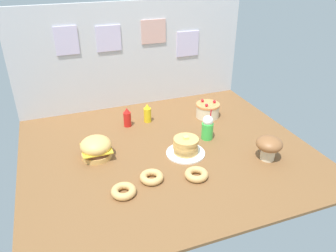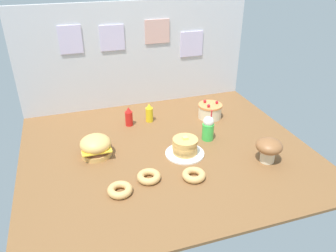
% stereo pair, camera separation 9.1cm
% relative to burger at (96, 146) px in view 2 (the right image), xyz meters
% --- Properties ---
extents(ground_plane, '(2.15, 1.85, 0.02)m').
position_rel_burger_xyz_m(ground_plane, '(0.52, -0.09, -0.09)').
color(ground_plane, brown).
extents(back_wall, '(2.15, 0.04, 0.97)m').
position_rel_burger_xyz_m(back_wall, '(0.52, 0.83, 0.41)').
color(back_wall, silver).
rests_on(back_wall, ground_plane).
extents(burger, '(0.23, 0.23, 0.16)m').
position_rel_burger_xyz_m(burger, '(0.00, 0.00, 0.00)').
color(burger, '#DBA859').
rests_on(burger, ground_plane).
extents(pancake_stack, '(0.29, 0.29, 0.15)m').
position_rel_burger_xyz_m(pancake_stack, '(0.63, -0.19, -0.02)').
color(pancake_stack, white).
rests_on(pancake_stack, ground_plane).
extents(layer_cake, '(0.21, 0.21, 0.16)m').
position_rel_burger_xyz_m(layer_cake, '(1.06, 0.32, -0.01)').
color(layer_cake, beige).
rests_on(layer_cake, ground_plane).
extents(ketchup_bottle, '(0.07, 0.07, 0.17)m').
position_rel_burger_xyz_m(ketchup_bottle, '(0.33, 0.39, 0.00)').
color(ketchup_bottle, red).
rests_on(ketchup_bottle, ground_plane).
extents(mustard_bottle, '(0.07, 0.07, 0.17)m').
position_rel_burger_xyz_m(mustard_bottle, '(0.52, 0.41, 0.00)').
color(mustard_bottle, yellow).
rests_on(mustard_bottle, ground_plane).
extents(cream_soda_cup, '(0.09, 0.09, 0.26)m').
position_rel_burger_xyz_m(cream_soda_cup, '(0.89, -0.04, 0.02)').
color(cream_soda_cup, green).
rests_on(cream_soda_cup, ground_plane).
extents(donut_pink_glaze, '(0.16, 0.16, 0.05)m').
position_rel_burger_xyz_m(donut_pink_glaze, '(0.09, -0.48, -0.05)').
color(donut_pink_glaze, tan).
rests_on(donut_pink_glaze, ground_plane).
extents(donut_chocolate, '(0.16, 0.16, 0.05)m').
position_rel_burger_xyz_m(donut_chocolate, '(0.29, -0.41, -0.05)').
color(donut_chocolate, tan).
rests_on(donut_chocolate, ground_plane).
extents(donut_vanilla, '(0.16, 0.16, 0.05)m').
position_rel_burger_xyz_m(donut_vanilla, '(0.59, -0.48, -0.05)').
color(donut_vanilla, tan).
rests_on(donut_vanilla, ground_plane).
extents(mushroom_stool, '(0.19, 0.19, 0.18)m').
position_rel_burger_xyz_m(mushroom_stool, '(1.17, -0.46, 0.03)').
color(mushroom_stool, beige).
rests_on(mushroom_stool, ground_plane).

